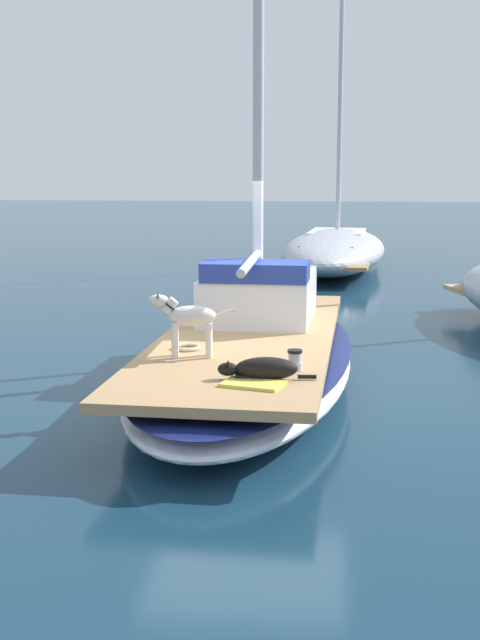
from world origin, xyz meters
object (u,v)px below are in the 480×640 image
(moored_boat_far_astern, at_px, (335,249))
(sailboat_main, at_px, (248,360))
(coiled_rope, at_px, (187,347))
(dog_white, at_px, (188,318))
(dog_black, at_px, (263,369))
(deck_winch, at_px, (295,361))
(deck_towel, at_px, (253,384))

(moored_boat_far_astern, bearing_deg, sailboat_main, -95.27)
(coiled_rope, bearing_deg, sailboat_main, 58.00)
(sailboat_main, height_order, dog_white, dog_white)
(dog_white, distance_m, dog_black, 1.31)
(dog_black, relative_size, coiled_rope, 2.94)
(deck_winch, bearing_deg, dog_white, 156.63)
(deck_towel, bearing_deg, moored_boat_far_astern, 86.68)
(coiled_rope, bearing_deg, deck_towel, -60.06)
(deck_towel, bearing_deg, sailboat_main, 96.29)
(coiled_rope, bearing_deg, dog_white, -78.35)
(sailboat_main, distance_m, coiled_rope, 1.19)
(dog_black, xyz_separation_m, deck_towel, (-0.07, -0.23, -0.09))
(sailboat_main, distance_m, dog_white, 1.63)
(dog_black, bearing_deg, dog_white, 133.59)
(dog_white, relative_size, deck_winch, 4.47)
(dog_black, xyz_separation_m, coiled_rope, (-0.95, 1.30, -0.08))
(sailboat_main, relative_size, dog_white, 7.81)
(dog_black, distance_m, coiled_rope, 1.61)
(dog_black, relative_size, deck_winch, 4.54)
(sailboat_main, distance_m, deck_towel, 2.54)
(dog_white, xyz_separation_m, deck_winch, (1.17, -0.50, -0.32))
(deck_winch, bearing_deg, coiled_rope, 144.70)
(sailboat_main, xyz_separation_m, deck_winch, (0.64, -1.85, 0.42))
(sailboat_main, distance_m, moored_boat_far_astern, 12.32)
(deck_winch, height_order, moored_boat_far_astern, moored_boat_far_astern)
(coiled_rope, xyz_separation_m, moored_boat_far_astern, (1.74, 13.24, -0.12))
(sailboat_main, xyz_separation_m, dog_black, (0.35, -2.27, 0.43))
(dog_black, xyz_separation_m, deck_winch, (0.29, 0.42, -0.01))
(dog_black, height_order, deck_winch, dog_black)
(deck_towel, bearing_deg, dog_black, 72.48)
(dog_black, distance_m, moored_boat_far_astern, 14.56)
(deck_winch, bearing_deg, dog_black, -125.02)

